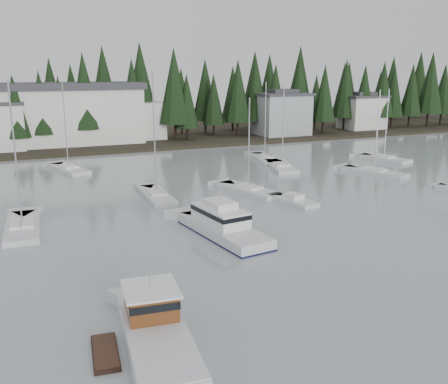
# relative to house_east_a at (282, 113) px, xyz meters

# --- Properties ---
(far_shore_land) EXTENTS (240.00, 54.00, 1.00)m
(far_shore_land) POSITION_rel_house_east_a_xyz_m (-36.00, 19.00, -4.90)
(far_shore_land) COLOR black
(far_shore_land) RESTS_ON ground
(conifer_treeline) EXTENTS (200.00, 22.00, 20.00)m
(conifer_treeline) POSITION_rel_house_east_a_xyz_m (-36.00, 8.00, -4.90)
(conifer_treeline) COLOR black
(conifer_treeline) RESTS_ON ground
(house_east_a) EXTENTS (10.60, 8.48, 9.25)m
(house_east_a) POSITION_rel_house_east_a_xyz_m (0.00, 0.00, 0.00)
(house_east_a) COLOR #999EA0
(house_east_a) RESTS_ON ground
(house_east_b) EXTENTS (9.54, 7.42, 8.25)m
(house_east_b) POSITION_rel_house_east_a_xyz_m (22.00, 2.00, -0.50)
(house_east_b) COLOR silver
(house_east_b) RESTS_ON ground
(harbor_inn) EXTENTS (29.50, 11.50, 10.90)m
(harbor_inn) POSITION_rel_house_east_a_xyz_m (-38.96, 4.34, 0.87)
(harbor_inn) COLOR silver
(harbor_inn) RESTS_ON ground
(lobster_boat_brown) EXTENTS (5.47, 9.72, 4.67)m
(lobster_boat_brown) POSITION_rel_house_east_a_xyz_m (-45.84, -67.68, -4.37)
(lobster_boat_brown) COLOR silver
(lobster_boat_brown) RESTS_ON ground
(cabin_cruiser_center) EXTENTS (4.80, 11.07, 4.60)m
(cabin_cruiser_center) POSITION_rel_house_east_a_xyz_m (-35.89, -53.25, -4.21)
(cabin_cruiser_center) COLOR silver
(cabin_cruiser_center) RESTS_ON ground
(sailboat_0) EXTENTS (5.02, 8.85, 12.60)m
(sailboat_0) POSITION_rel_house_east_a_xyz_m (-16.71, -29.74, -4.84)
(sailboat_0) COLOR silver
(sailboat_0) RESTS_ON ground
(sailboat_1) EXTENTS (5.14, 9.37, 11.24)m
(sailboat_1) POSITION_rel_house_east_a_xyz_m (-27.12, -40.29, -4.85)
(sailboat_1) COLOR silver
(sailboat_1) RESTS_ON ground
(sailboat_2) EXTENTS (5.12, 8.70, 11.43)m
(sailboat_2) POSITION_rel_house_east_a_xyz_m (1.19, -30.09, -4.85)
(sailboat_2) COLOR silver
(sailboat_2) RESTS_ON ground
(sailboat_3) EXTENTS (5.19, 9.53, 12.76)m
(sailboat_3) POSITION_rel_house_east_a_xyz_m (-44.76, -19.35, -4.84)
(sailboat_3) COLOR silver
(sailboat_3) RESTS_ON ground
(sailboat_5) EXTENTS (4.35, 9.60, 12.47)m
(sailboat_5) POSITION_rel_house_east_a_xyz_m (-15.82, -22.75, -4.84)
(sailboat_5) COLOR silver
(sailboat_5) RESTS_ON ground
(sailboat_6) EXTENTS (5.41, 9.55, 11.70)m
(sailboat_6) POSITION_rel_house_east_a_xyz_m (-6.99, -37.75, -4.84)
(sailboat_6) COLOR silver
(sailboat_6) RESTS_ON ground
(sailboat_7) EXTENTS (2.73, 8.87, 14.16)m
(sailboat_7) POSITION_rel_house_east_a_xyz_m (-37.57, -38.62, -4.82)
(sailboat_7) COLOR silver
(sailboat_7) RESTS_ON ground
(sailboat_10) EXTENTS (3.35, 9.49, 13.43)m
(sailboat_10) POSITION_rel_house_east_a_xyz_m (-51.50, -44.97, -4.83)
(sailboat_10) COLOR silver
(sailboat_10) RESTS_ON ground
(runabout_1) EXTENTS (3.39, 5.91, 1.42)m
(runabout_1) POSITION_rel_house_east_a_xyz_m (-24.95, -46.69, -4.77)
(runabout_1) COLOR silver
(runabout_1) RESTS_ON ground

